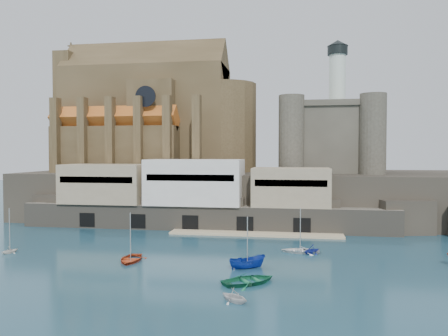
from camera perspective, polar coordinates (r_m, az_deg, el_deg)
ground at (r=59.73m, az=0.65°, el=-11.82°), size 300.00×300.00×0.00m
promontory at (r=97.58m, az=3.94°, el=-3.50°), size 100.00×36.00×10.00m
quay at (r=83.00m, az=-3.98°, el=-3.68°), size 70.00×12.00×13.05m
church at (r=104.75m, az=-9.15°, el=6.28°), size 47.00×25.93×30.51m
castle_keep at (r=98.82m, az=13.51°, el=4.29°), size 21.20×21.20×29.30m
boat_0 at (r=60.04m, az=-12.10°, el=-11.79°), size 4.00×1.47×5.49m
boat_1 at (r=43.73m, az=1.35°, el=-17.05°), size 2.95×3.20×3.17m
boat_2 at (r=55.45m, az=3.07°, el=-12.91°), size 2.49×2.47×4.79m
boat_3 at (r=49.42m, az=3.30°, el=-14.79°), size 3.60×4.33×6.17m
boat_4 at (r=70.23m, az=-26.17°, el=-9.93°), size 2.55×1.97×2.61m
boat_6 at (r=64.60m, az=9.92°, el=-10.79°), size 1.16×3.88×5.42m
boat_7 at (r=64.26m, az=11.38°, el=-10.87°), size 3.04×2.98×3.06m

